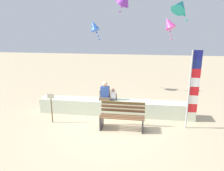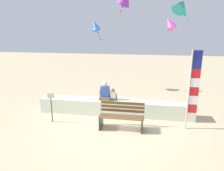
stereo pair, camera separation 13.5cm
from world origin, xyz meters
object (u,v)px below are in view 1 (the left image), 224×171
flag_banner (193,86)px  park_bench (122,117)px  person_child (113,95)px  kite_blue (94,26)px  sign_post (51,105)px  kite_magenta (169,23)px  person_adult (105,93)px  kite_teal (181,6)px

flag_banner → park_bench: bearing=-172.0°
person_child → kite_blue: bearing=113.7°
sign_post → kite_magenta: bearing=37.4°
person_adult → kite_teal: bearing=19.6°
person_adult → kite_blue: (-1.15, 3.37, 2.54)m
person_adult → kite_blue: 4.37m
kite_blue → sign_post: 5.29m
person_child → flag_banner: (2.75, -0.88, 0.74)m
kite_teal → kite_magenta: kite_teal is taller
person_adult → kite_magenta: bearing=40.8°
kite_blue → kite_magenta: (3.64, -1.21, 0.11)m
park_bench → kite_teal: size_ratio=1.60×
flag_banner → person_child: bearing=162.2°
flag_banner → person_adult: bearing=164.0°
kite_blue → kite_magenta: size_ratio=1.00×
person_adult → kite_blue: size_ratio=0.68×
park_bench → flag_banner: bearing=8.0°
flag_banner → sign_post: size_ratio=2.43×
flag_banner → kite_magenta: bearing=100.8°
person_child → flag_banner: bearing=-17.8°
person_adult → person_child: 0.34m
park_bench → sign_post: 2.58m
kite_magenta → person_child: bearing=-135.2°
flag_banner → sign_post: flag_banner is taller
kite_blue → person_adult: bearing=-71.2°
person_child → flag_banner: 2.98m
person_child → kite_magenta: size_ratio=0.43×
kite_blue → sign_post: size_ratio=0.99×
kite_teal → kite_blue: 4.64m
person_child → kite_blue: size_ratio=0.43×
person_child → kite_blue: kite_blue is taller
flag_banner → kite_blue: bearing=134.8°
park_bench → kite_teal: bearing=48.0°
park_bench → kite_magenta: kite_magenta is taller
kite_blue → kite_magenta: kite_magenta is taller
kite_teal → kite_magenta: (-0.27, 1.17, -0.63)m
kite_magenta → person_adult: bearing=-139.2°
kite_teal → sign_post: 6.09m
person_child → kite_teal: 4.28m
person_adult → flag_banner: size_ratio=0.28×
flag_banner → kite_blue: kite_blue is taller
person_adult → park_bench: bearing=-56.4°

